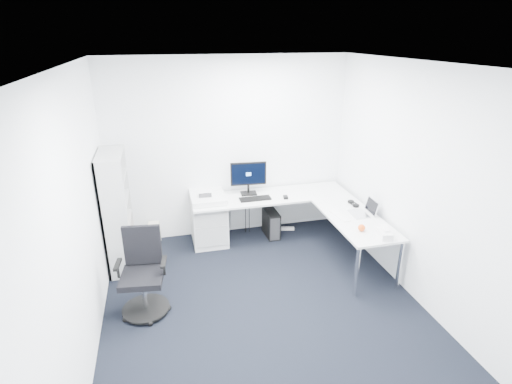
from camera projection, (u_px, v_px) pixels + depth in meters
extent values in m
plane|color=black|center=(266.00, 311.00, 4.58)|extent=(4.20, 4.20, 0.00)
plane|color=white|center=(268.00, 65.00, 3.58)|extent=(4.20, 4.20, 0.00)
cube|color=white|center=(229.00, 149.00, 5.97)|extent=(3.60, 0.02, 2.70)
cube|color=white|center=(369.00, 350.00, 2.18)|extent=(3.60, 0.02, 2.70)
cube|color=white|center=(78.00, 222.00, 3.67)|extent=(0.02, 4.20, 2.70)
cube|color=white|center=(421.00, 188.00, 4.48)|extent=(0.02, 4.20, 2.70)
cube|color=silver|center=(209.00, 218.00, 5.98)|extent=(0.50, 0.63, 0.77)
cube|color=black|center=(271.00, 223.00, 6.22)|extent=(0.19, 0.42, 0.41)
cube|color=beige|center=(154.00, 236.00, 5.91)|extent=(0.20, 0.37, 0.34)
cube|color=silver|center=(283.00, 229.00, 6.46)|extent=(0.37, 0.14, 0.04)
cube|color=black|center=(255.00, 199.00, 5.85)|extent=(0.46, 0.17, 0.02)
cube|color=black|center=(286.00, 197.00, 5.89)|extent=(0.08, 0.11, 0.03)
cube|color=silver|center=(340.00, 216.00, 5.31)|extent=(0.16, 0.39, 0.01)
sphere|color=#E35214|center=(362.00, 228.00, 4.90)|extent=(0.09, 0.09, 0.09)
cube|color=silver|center=(384.00, 234.00, 4.75)|extent=(0.18, 0.27, 0.09)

